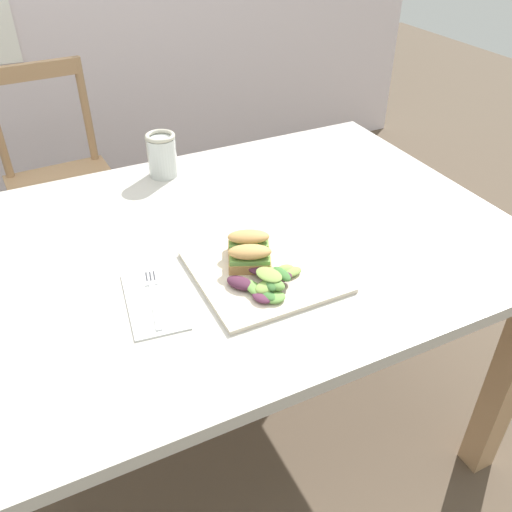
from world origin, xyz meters
The scene contains 10 objects.
ground_plane centered at (0.00, 0.00, 0.00)m, with size 8.43×8.43×0.00m, color brown.
dining_table centered at (0.14, -0.05, 0.63)m, with size 1.43×0.95×0.74m.
chair_wooden_far centered at (-0.08, 1.01, 0.45)m, with size 0.42×0.42×0.87m.
plate_lunch centered at (0.19, -0.21, 0.74)m, with size 0.29×0.29×0.01m, color beige.
sandwich_half_front centered at (0.17, -0.19, 0.78)m, with size 0.10×0.09×0.06m.
sandwich_half_back centered at (0.19, -0.14, 0.78)m, with size 0.10×0.09×0.06m.
salad_mixed_greens centered at (0.17, -0.26, 0.76)m, with size 0.17×0.14×0.03m.
napkin_folded centered at (-0.05, -0.19, 0.74)m, with size 0.11×0.21×0.00m, color white.
fork_on_napkin centered at (-0.05, -0.18, 0.75)m, with size 0.06×0.19×0.00m.
mason_jar_iced_tea centered at (0.14, 0.33, 0.80)m, with size 0.08×0.08×0.12m.
Camera 1 is at (-0.23, -1.03, 1.45)m, focal length 37.93 mm.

